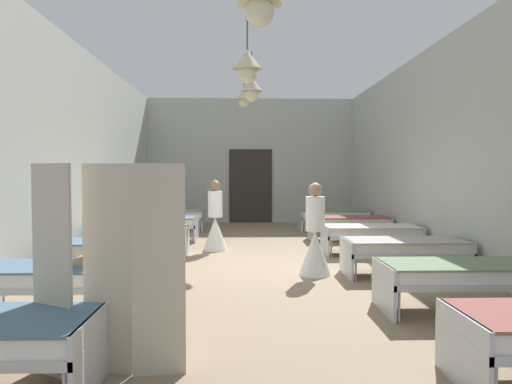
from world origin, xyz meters
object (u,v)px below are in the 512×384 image
Objects in this scene: nurse_near_aisle at (215,225)px; bed_right_row_3 at (371,232)px; bed_right_row_1 at (462,274)px; bed_left_row_4 at (157,223)px; bed_left_row_5 at (170,215)px; bed_left_row_1 at (64,277)px; bed_right_row_5 at (333,215)px; privacy_screen at (107,270)px; bed_left_row_2 at (112,249)px; patient_seated_primary at (97,238)px; bed_right_row_4 at (349,222)px; bed_left_row_3 at (139,233)px; bed_right_row_2 at (405,248)px; nurse_mid_aisle at (315,242)px.

bed_right_row_3 is at bearing -132.77° from nurse_near_aisle.
bed_right_row_1 and bed_left_row_4 have the same top height.
bed_right_row_3 and bed_left_row_5 have the same top height.
bed_left_row_1 is 1.00× the size of bed_right_row_3.
nurse_near_aisle is (-3.15, -3.23, 0.09)m from bed_right_row_5.
nurse_near_aisle is 0.87× the size of privacy_screen.
bed_left_row_4 and bed_left_row_5 have the same top height.
bed_left_row_2 is at bearing -157.60° from bed_right_row_3.
privacy_screen is at bearing -156.69° from bed_right_row_1.
bed_right_row_1 is at bearing 0.00° from bed_left_row_1.
patient_seated_primary reaches higher than bed_right_row_1.
bed_right_row_1 is 4.01m from privacy_screen.
privacy_screen is (0.95, -7.28, 0.41)m from bed_left_row_4.
patient_seated_primary is (0.35, -7.51, 0.43)m from bed_left_row_5.
nurse_near_aisle reaches higher than bed_right_row_1.
nurse_near_aisle reaches higher than bed_right_row_4.
bed_left_row_4 is at bearing 90.00° from bed_left_row_1.
bed_left_row_2 is 1.00× the size of bed_right_row_3.
bed_left_row_1 is 1.00× the size of bed_left_row_3.
bed_right_row_4 is 7.05m from patient_seated_primary.
bed_right_row_1 is at bearing 34.82° from privacy_screen.
nurse_near_aisle is 1.86× the size of patient_seated_primary.
patient_seated_primary is at bearing -119.57° from bed_right_row_5.
nurse_near_aisle is at bearing 96.57° from privacy_screen.
bed_right_row_5 is (0.00, 1.90, 0.00)m from bed_right_row_4.
bed_right_row_4 is (4.61, 3.80, 0.00)m from bed_left_row_2.
bed_left_row_1 is at bearing -157.60° from bed_right_row_2.
nurse_near_aisle is (-3.15, 2.47, 0.09)m from bed_right_row_2.
nurse_near_aisle is (1.46, 4.37, 0.09)m from bed_left_row_1.
bed_left_row_3 is 1.00× the size of bed_right_row_4.
nurse_mid_aisle is (-1.42, 1.97, 0.09)m from bed_right_row_1.
bed_right_row_2 is (4.61, 0.00, 0.00)m from bed_left_row_2.
bed_left_row_3 and bed_right_row_5 have the same top height.
bed_left_row_2 is 1.00× the size of bed_right_row_2.
nurse_mid_aisle is (3.19, 0.07, 0.09)m from bed_left_row_2.
bed_right_row_1 is at bearing -90.00° from bed_right_row_2.
privacy_screen reaches higher than nurse_near_aisle.
bed_right_row_3 is at bearing 39.50° from bed_left_row_1.
bed_right_row_3 is at bearing -159.69° from nurse_mid_aisle.
bed_left_row_1 is at bearing 132.58° from privacy_screen.
bed_right_row_2 is at bearing 55.04° from privacy_screen.
bed_left_row_1 is at bearing -90.00° from bed_left_row_4.
patient_seated_primary is at bearing 14.89° from bed_left_row_1.
patient_seated_primary reaches higher than bed_right_row_4.
patient_seated_primary is (0.35, 0.09, 0.43)m from bed_left_row_1.
bed_right_row_1 and bed_left_row_2 have the same top height.
nurse_mid_aisle reaches higher than bed_right_row_1.
nurse_near_aisle reaches higher than bed_left_row_2.
bed_left_row_4 is 1.00× the size of bed_right_row_5.
bed_right_row_5 is at bearing 22.40° from bed_left_row_4.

